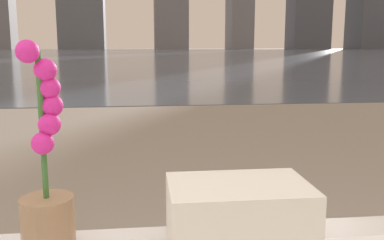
{
  "coord_description": "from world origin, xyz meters",
  "views": [
    {
      "loc": [
        -0.36,
        0.02,
        0.98
      ],
      "look_at": [
        -0.07,
        2.52,
        0.54
      ],
      "focal_mm": 40.0,
      "sensor_mm": 36.0,
      "label": 1
    }
  ],
  "objects": [
    {
      "name": "harbor_water",
      "position": [
        0.0,
        62.0,
        0.01
      ],
      "size": [
        180.0,
        110.0,
        0.01
      ],
      "color": "slate",
      "rests_on": "ground_plane"
    },
    {
      "name": "potted_orchid",
      "position": [
        -0.56,
        0.9,
        0.69
      ],
      "size": [
        0.11,
        0.11,
        0.45
      ],
      "color": "#8C6B4C",
      "rests_on": "bathtub"
    },
    {
      "name": "skyline_tower_1",
      "position": [
        -15.94,
        118.0,
        11.9
      ],
      "size": [
        11.82,
        7.07,
        23.79
      ],
      "color": "slate",
      "rests_on": "ground_plane"
    },
    {
      "name": "towel_stack",
      "position": [
        -0.17,
        0.82,
        0.63
      ],
      "size": [
        0.28,
        0.19,
        0.16
      ],
      "color": "silver",
      "rests_on": "bathtub"
    }
  ]
}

